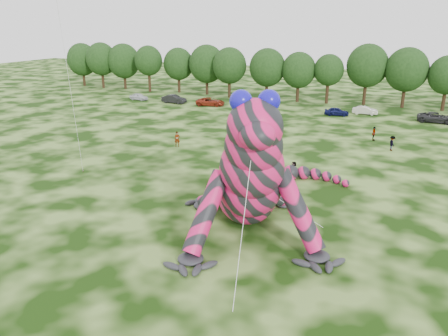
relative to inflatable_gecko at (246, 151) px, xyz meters
name	(u,v)px	position (x,y,z in m)	size (l,w,h in m)	color
ground	(157,244)	(-3.90, -6.30, -5.16)	(240.00, 240.00, 0.00)	#16330A
inflatable_gecko	(246,151)	(0.00, 0.00, 0.00)	(17.39, 20.65, 10.33)	#D1185C
tree_0	(83,65)	(-58.46, 52.94, -0.41)	(6.91, 6.22, 9.51)	black
tree_1	(102,65)	(-52.25, 51.75, -0.26)	(6.74, 6.07, 9.81)	black
tree_2	(124,66)	(-46.92, 52.46, -0.34)	(7.04, 6.34, 9.64)	black
tree_3	(149,69)	(-39.62, 50.77, -0.44)	(5.81, 5.23, 9.44)	black
tree_4	(179,70)	(-33.54, 52.41, -0.63)	(6.22, 5.60, 9.06)	black
tree_5	(207,70)	(-27.02, 52.14, -0.26)	(7.16, 6.44, 9.80)	black
tree_6	(229,73)	(-21.46, 50.39, -0.42)	(6.52, 5.86, 9.49)	black
tree_7	(267,74)	(-13.98, 50.51, -0.42)	(6.68, 6.01, 9.48)	black
tree_8	(298,77)	(-8.12, 50.69, -0.69)	(6.14, 5.53, 8.94)	black
tree_9	(328,79)	(-2.83, 51.05, -0.82)	(5.27, 4.74, 8.68)	black
tree_10	(366,75)	(3.50, 52.28, 0.09)	(7.09, 6.38, 10.50)	black
tree_11	(406,78)	(9.89, 51.90, -0.13)	(7.01, 6.31, 10.07)	black
tree_12	(446,83)	(16.11, 51.44, -0.68)	(5.99, 5.39, 8.97)	black
car_0	(139,97)	(-36.05, 41.06, -4.53)	(1.50, 3.73, 1.27)	silver
car_1	(174,99)	(-28.31, 40.64, -4.41)	(1.59, 4.56, 1.50)	black
car_2	(210,102)	(-21.23, 40.86, -4.46)	(2.32, 5.04, 1.40)	maroon
car_3	(264,103)	(-12.07, 42.73, -4.41)	(2.11, 5.19, 1.51)	#B5B8BE
car_4	(337,111)	(0.53, 40.76, -4.52)	(1.51, 3.76, 1.28)	#0F1344
car_5	(365,110)	(4.55, 43.38, -4.52)	(1.35, 3.89, 1.28)	beige
car_6	(437,118)	(14.78, 41.16, -4.42)	(2.45, 5.32, 1.48)	#28272A
spectator_5	(294,170)	(1.30, 9.80, -4.35)	(1.50, 0.48, 1.62)	gray
spectator_0	(177,139)	(-13.98, 15.25, -4.26)	(0.66, 0.43, 1.81)	gray
spectator_2	(392,143)	(9.43, 23.14, -4.31)	(1.11, 0.64, 1.71)	gray
spectator_3	(374,134)	(7.13, 27.06, -4.30)	(1.01, 0.42, 1.72)	gray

